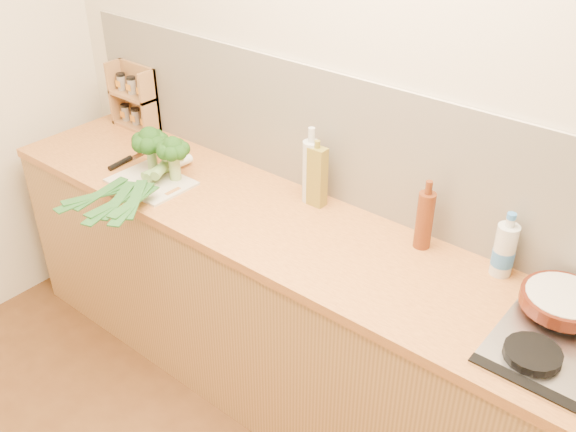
# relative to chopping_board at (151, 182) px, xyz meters

# --- Properties ---
(room_shell) EXTENTS (3.50, 3.50, 3.50)m
(room_shell) POSITION_rel_chopping_board_xyz_m (0.83, 0.41, 0.26)
(room_shell) COLOR beige
(room_shell) RESTS_ON ground
(counter) EXTENTS (3.20, 0.62, 0.90)m
(counter) POSITION_rel_chopping_board_xyz_m (0.83, 0.12, -0.45)
(counter) COLOR #B4874B
(counter) RESTS_ON ground
(chopping_board) EXTENTS (0.35, 0.26, 0.01)m
(chopping_board) POSITION_rel_chopping_board_xyz_m (0.00, 0.00, 0.00)
(chopping_board) COLOR beige
(chopping_board) RESTS_ON counter
(broccoli_left) EXTENTS (0.17, 0.17, 0.21)m
(broccoli_left) POSITION_rel_chopping_board_xyz_m (-0.08, 0.08, 0.14)
(broccoli_left) COLOR #8FAF66
(broccoli_left) RESTS_ON chopping_board
(broccoli_right) EXTENTS (0.15, 0.15, 0.20)m
(broccoli_right) POSITION_rel_chopping_board_xyz_m (0.07, 0.08, 0.14)
(broccoli_right) COLOR #8FAF66
(broccoli_right) RESTS_ON chopping_board
(leek_front) EXTENTS (0.13, 0.67, 0.04)m
(leek_front) POSITION_rel_chopping_board_xyz_m (-0.02, -0.03, 0.03)
(leek_front) COLOR white
(leek_front) RESTS_ON chopping_board
(leek_mid) EXTENTS (0.23, 0.64, 0.04)m
(leek_mid) POSITION_rel_chopping_board_xyz_m (0.03, -0.05, 0.05)
(leek_mid) COLOR white
(leek_mid) RESTS_ON chopping_board
(leek_back) EXTENTS (0.32, 0.58, 0.04)m
(leek_back) POSITION_rel_chopping_board_xyz_m (0.08, -0.05, 0.06)
(leek_back) COLOR white
(leek_back) RESTS_ON chopping_board
(chefs_knife) EXTENTS (0.07, 0.34, 0.02)m
(chefs_knife) POSITION_rel_chopping_board_xyz_m (-0.24, 0.06, 0.00)
(chefs_knife) COLOR silver
(chefs_knife) RESTS_ON counter
(skillet) EXTENTS (0.39, 0.27, 0.05)m
(skillet) POSITION_rel_chopping_board_xyz_m (1.70, 0.25, 0.06)
(skillet) COLOR #541C0E
(skillet) RESTS_ON gas_hob
(spice_rack) EXTENTS (0.27, 0.11, 0.32)m
(spice_rack) POSITION_rel_chopping_board_xyz_m (-0.52, 0.36, 0.14)
(spice_rack) COLOR #A36B45
(spice_rack) RESTS_ON counter
(oil_tin) EXTENTS (0.08, 0.05, 0.29)m
(oil_tin) POSITION_rel_chopping_board_xyz_m (0.66, 0.31, 0.13)
(oil_tin) COLOR olive
(oil_tin) RESTS_ON counter
(glass_bottle) EXTENTS (0.07, 0.07, 0.33)m
(glass_bottle) POSITION_rel_chopping_board_xyz_m (0.63, 0.32, 0.13)
(glass_bottle) COLOR silver
(glass_bottle) RESTS_ON counter
(amber_bottle) EXTENTS (0.06, 0.06, 0.28)m
(amber_bottle) POSITION_rel_chopping_board_xyz_m (1.16, 0.32, 0.11)
(amber_bottle) COLOR #602B12
(amber_bottle) RESTS_ON counter
(water_bottle) EXTENTS (0.08, 0.08, 0.22)m
(water_bottle) POSITION_rel_chopping_board_xyz_m (1.45, 0.35, 0.09)
(water_bottle) COLOR silver
(water_bottle) RESTS_ON counter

